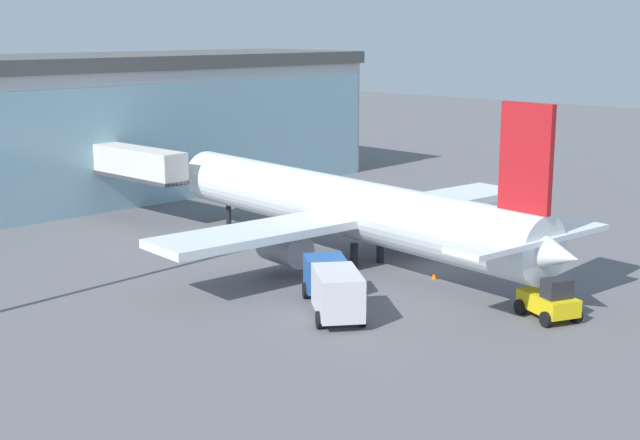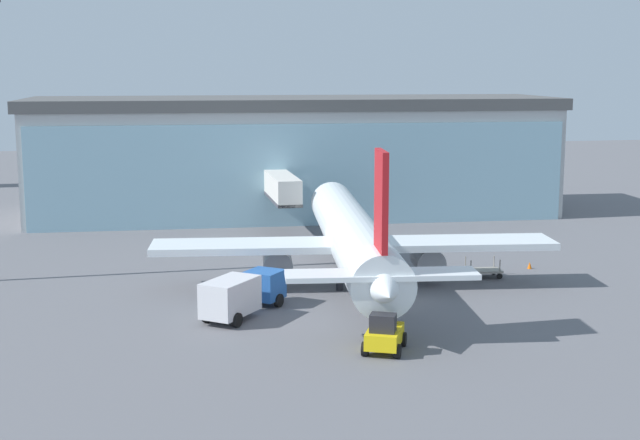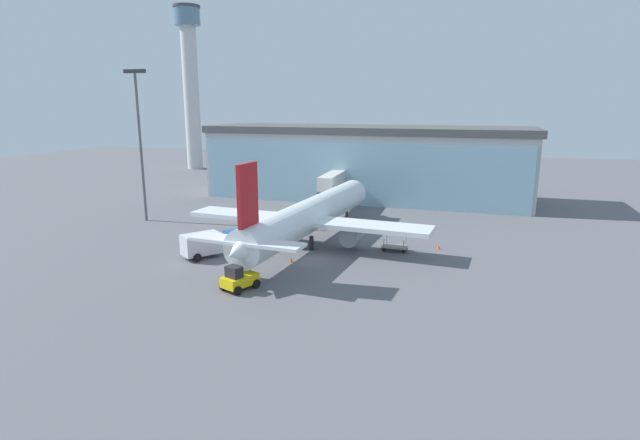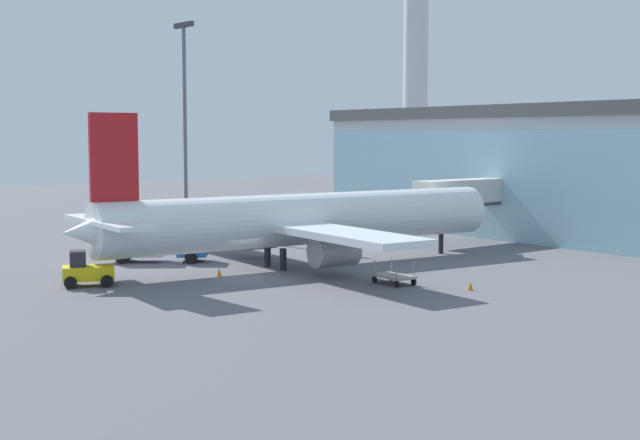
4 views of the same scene
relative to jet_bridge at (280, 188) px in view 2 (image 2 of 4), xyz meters
name	(u,v)px [view 2 (image 2 of 4)]	position (x,y,z in m)	size (l,w,h in m)	color
ground	(390,301)	(3.31, -26.50, -4.35)	(240.00, 240.00, 0.00)	slate
terminal_building	(294,156)	(3.30, 11.17, 1.92)	(56.63, 19.03, 12.53)	#B1B1B1
jet_bridge	(280,188)	(0.00, 0.00, 0.00)	(2.35, 11.90, 5.73)	silver
airplane	(353,238)	(1.96, -21.09, -0.91)	(29.29, 35.84, 11.12)	white
catering_truck	(242,293)	(-6.99, -28.01, -2.88)	(6.26, 7.08, 2.65)	#2659A5
baggage_cart	(482,271)	(12.08, -21.19, -3.85)	(2.92, 1.82, 1.50)	#9E998C
pushback_tug	(384,335)	(-0.04, -36.92, -3.38)	(3.22, 3.66, 2.30)	yellow
safety_cone_nose	(378,304)	(2.00, -28.12, -4.08)	(0.36, 0.36, 0.55)	orange
safety_cone_wingtip	(530,265)	(16.85, -19.19, -4.08)	(0.36, 0.36, 0.55)	orange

